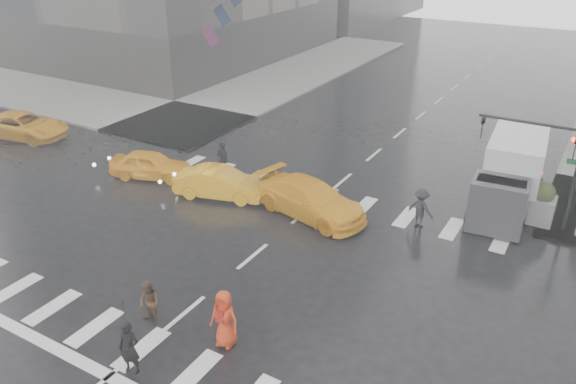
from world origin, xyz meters
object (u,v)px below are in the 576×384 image
Objects in this scene: traffic_signal_pole at (552,155)px; box_truck at (510,174)px; pedestrian_orange at (224,319)px; taxi_mid at (220,183)px; pedestrian_brown at (149,303)px; taxi_front at (150,165)px.

traffic_signal_pole is 0.75× the size of box_truck.
taxi_mid is (-6.17, 8.07, -0.25)m from pedestrian_orange.
traffic_signal_pole is at bearing 54.90° from pedestrian_orange.
traffic_signal_pole is 16.29m from pedestrian_brown.
taxi_front is at bearing 136.38° from pedestrian_orange.
taxi_front is at bearing -165.76° from traffic_signal_pole.
pedestrian_orange is 0.31× the size of box_truck.
taxi_front is 16.87m from box_truck.
pedestrian_brown is 11.57m from taxi_front.
traffic_signal_pole is 2.33m from box_truck.
traffic_signal_pole is 1.13× the size of taxi_front.
taxi_mid is at bearing 121.41° from pedestrian_orange.
traffic_signal_pole reaches higher than taxi_front.
pedestrian_orange is at bearing -116.96° from box_truck.
traffic_signal_pole is 2.39× the size of pedestrian_orange.
taxi_mid is (-3.54, 8.47, -0.07)m from pedestrian_brown.
taxi_mid is at bearing -161.27° from traffic_signal_pole.
pedestrian_orange is 10.16m from taxi_mid.
pedestrian_brown is 0.36× the size of taxi_mid.
traffic_signal_pole reaches higher than pedestrian_orange.
taxi_mid is 12.86m from box_truck.
box_truck reaches higher than taxi_mid.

